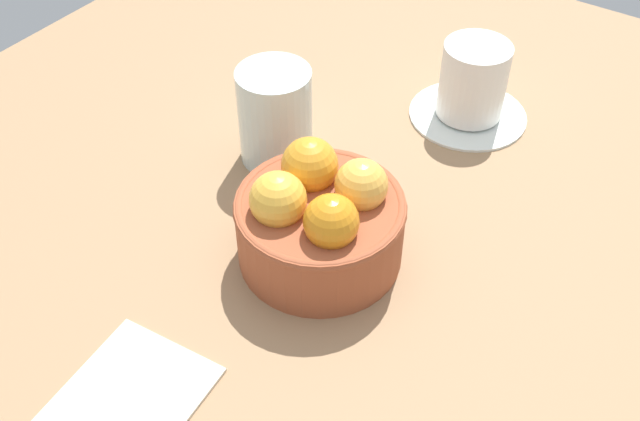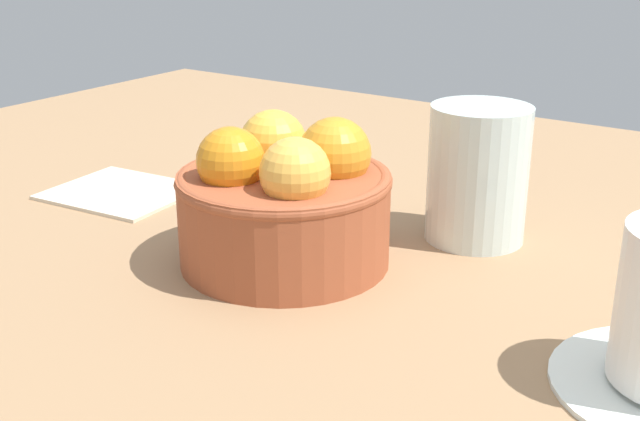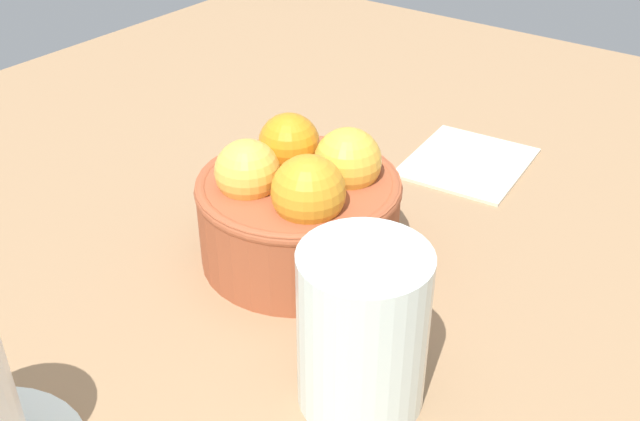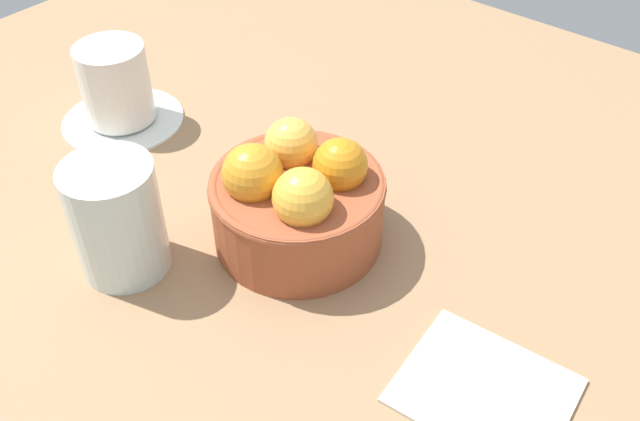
% 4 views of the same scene
% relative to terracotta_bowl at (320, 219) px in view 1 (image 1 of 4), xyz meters
% --- Properties ---
extents(ground_plane, '(1.15, 1.02, 0.05)m').
position_rel_terracotta_bowl_xyz_m(ground_plane, '(0.00, 0.00, -0.07)').
color(ground_plane, '#997551').
extents(terracotta_bowl, '(0.15, 0.15, 0.10)m').
position_rel_terracotta_bowl_xyz_m(terracotta_bowl, '(0.00, 0.00, 0.00)').
color(terracotta_bowl, '#9E4C2D').
rests_on(terracotta_bowl, ground_plane).
extents(coffee_cup, '(0.13, 0.13, 0.09)m').
position_rel_terracotta_bowl_xyz_m(coffee_cup, '(-0.26, 0.02, -0.01)').
color(coffee_cup, white).
rests_on(coffee_cup, ground_plane).
extents(water_glass, '(0.07, 0.07, 0.10)m').
position_rel_terracotta_bowl_xyz_m(water_glass, '(-0.09, -0.11, 0.01)').
color(water_glass, silver).
rests_on(water_glass, ground_plane).
extents(folded_napkin, '(0.12, 0.11, 0.01)m').
position_rel_terracotta_bowl_xyz_m(folded_napkin, '(0.20, -0.04, -0.04)').
color(folded_napkin, beige).
rests_on(folded_napkin, ground_plane).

